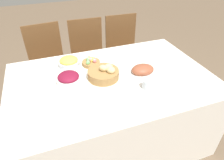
{
  "coord_description": "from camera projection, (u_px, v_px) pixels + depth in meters",
  "views": [
    {
      "loc": [
        -0.48,
        -1.35,
        1.76
      ],
      "look_at": [
        -0.03,
        -0.08,
        0.81
      ],
      "focal_mm": 32.0,
      "sensor_mm": 36.0,
      "label": 1
    }
  ],
  "objects": [
    {
      "name": "pineapple_bowl",
      "position": [
        69.0,
        62.0,
        1.88
      ],
      "size": [
        0.2,
        0.2,
        0.09
      ],
      "color": "silver",
      "rests_on": "dining_table"
    },
    {
      "name": "chair_far_right",
      "position": [
        123.0,
        51.0,
        2.72
      ],
      "size": [
        0.43,
        0.43,
        0.97
      ],
      "rotation": [
        0.0,
        0.0,
        -0.03
      ],
      "color": "brown",
      "rests_on": "ground"
    },
    {
      "name": "bread_basket",
      "position": [
        104.0,
        73.0,
        1.72
      ],
      "size": [
        0.27,
        0.27,
        0.13
      ],
      "color": "#9E7542",
      "rests_on": "dining_table"
    },
    {
      "name": "ham_platter",
      "position": [
        143.0,
        70.0,
        1.79
      ],
      "size": [
        0.32,
        0.22,
        0.09
      ],
      "color": "white",
      "rests_on": "dining_table"
    },
    {
      "name": "butter_dish",
      "position": [
        82.0,
        101.0,
        1.46
      ],
      "size": [
        0.13,
        0.08,
        0.03
      ],
      "color": "white",
      "rests_on": "dining_table"
    },
    {
      "name": "egg_basket",
      "position": [
        91.0,
        62.0,
        1.91
      ],
      "size": [
        0.17,
        0.17,
        0.08
      ],
      "color": "#9E7542",
      "rests_on": "dining_table"
    },
    {
      "name": "dining_table",
      "position": [
        112.0,
        110.0,
        1.96
      ],
      "size": [
        1.76,
        1.13,
        0.77
      ],
      "color": "white",
      "rests_on": "ground"
    },
    {
      "name": "dinner_plate",
      "position": [
        129.0,
        108.0,
        1.42
      ],
      "size": [
        0.25,
        0.25,
        0.01
      ],
      "color": "white",
      "rests_on": "dining_table"
    },
    {
      "name": "spoon",
      "position": [
        151.0,
        102.0,
        1.47
      ],
      "size": [
        0.02,
        0.17,
        0.0
      ],
      "rotation": [
        0.0,
        0.0,
        0.03
      ],
      "color": "silver",
      "rests_on": "dining_table"
    },
    {
      "name": "drinking_cup",
      "position": [
        147.0,
        84.0,
        1.6
      ],
      "size": [
        0.08,
        0.08,
        0.08
      ],
      "color": "silver",
      "rests_on": "dining_table"
    },
    {
      "name": "beet_salad_bowl",
      "position": [
        69.0,
        78.0,
        1.66
      ],
      "size": [
        0.21,
        0.21,
        0.09
      ],
      "color": "white",
      "rests_on": "dining_table"
    },
    {
      "name": "chair_far_left",
      "position": [
        49.0,
        64.0,
        2.45
      ],
      "size": [
        0.46,
        0.46,
        0.97
      ],
      "rotation": [
        0.0,
        0.0,
        0.1
      ],
      "color": "brown",
      "rests_on": "ground"
    },
    {
      "name": "ground_plane",
      "position": [
        112.0,
        136.0,
        2.18
      ],
      "size": [
        12.0,
        12.0,
        0.0
      ],
      "primitive_type": "plane",
      "color": "brown"
    },
    {
      "name": "chair_far_center",
      "position": [
        89.0,
        57.0,
        2.59
      ],
      "size": [
        0.44,
        0.44,
        0.97
      ],
      "rotation": [
        0.0,
        0.0,
        -0.04
      ],
      "color": "brown",
      "rests_on": "ground"
    },
    {
      "name": "knife",
      "position": [
        147.0,
        103.0,
        1.47
      ],
      "size": [
        0.02,
        0.17,
        0.0
      ],
      "rotation": [
        0.0,
        0.0,
        -0.03
      ],
      "color": "silver",
      "rests_on": "dining_table"
    },
    {
      "name": "fork",
      "position": [
        109.0,
        113.0,
        1.38
      ],
      "size": [
        0.02,
        0.17,
        0.0
      ],
      "rotation": [
        0.0,
        0.0,
        -0.03
      ],
      "color": "silver",
      "rests_on": "dining_table"
    }
  ]
}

